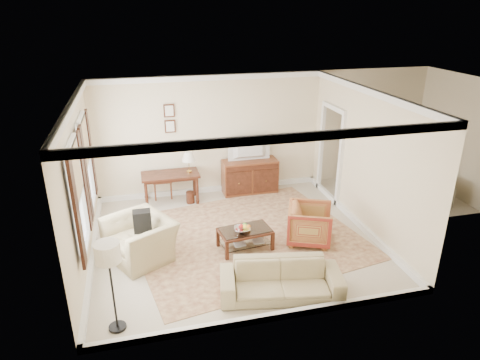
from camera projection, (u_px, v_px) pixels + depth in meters
name	position (u px, v px, depth m)	size (l,w,h in m)	color
room_shell	(233.00, 119.00, 7.67)	(5.51, 5.01, 2.91)	beige
annex_bedroom	(401.00, 182.00, 10.51)	(3.00, 2.70, 2.90)	beige
window_front	(78.00, 197.00, 6.79)	(0.12, 1.56, 1.80)	#CCB284
window_rear	(87.00, 163.00, 8.23)	(0.12, 1.56, 1.80)	#CCB284
doorway	(330.00, 155.00, 10.15)	(0.10, 1.12, 2.25)	white
rug	(245.00, 237.00, 8.68)	(4.32, 3.71, 0.01)	brown
writing_desk	(170.00, 178.00, 10.00)	(1.33, 0.66, 0.73)	#522617
desk_chair	(162.00, 177.00, 10.31)	(0.45, 0.45, 1.05)	brown
desk_lamp	(189.00, 162.00, 9.96)	(0.32, 0.32, 0.50)	silver
framed_prints	(170.00, 118.00, 9.88)	(0.25, 0.04, 0.68)	#522617
sideboard	(250.00, 176.00, 10.64)	(1.36, 0.52, 0.83)	brown
tv	(250.00, 141.00, 10.27)	(0.99, 0.57, 0.13)	black
coffee_table	(245.00, 234.00, 8.17)	(1.05, 0.70, 0.42)	#522617
fruit_bowl	(242.00, 229.00, 8.03)	(0.42, 0.42, 0.10)	silver
book_a	(234.00, 244.00, 8.13)	(0.28, 0.04, 0.38)	brown
book_b	(253.00, 240.00, 8.25)	(0.28, 0.03, 0.38)	brown
striped_armchair	(310.00, 222.00, 8.37)	(0.83, 0.77, 0.85)	maroon
club_armchair	(140.00, 233.00, 7.81)	(1.19, 0.77, 1.04)	tan
backpack	(142.00, 220.00, 7.72)	(0.32, 0.22, 0.40)	black
sofa	(281.00, 275.00, 6.82)	(1.95, 0.57, 0.76)	tan
floor_lamp	(108.00, 259.00, 5.79)	(0.35, 0.35, 1.43)	black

